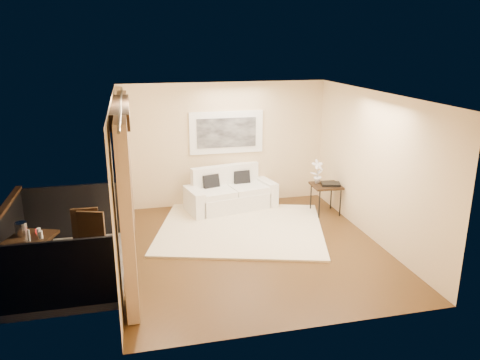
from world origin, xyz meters
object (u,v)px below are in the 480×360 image
object	(u,v)px
orchid	(318,172)
balcony_chair_far	(87,230)
ice_bucket	(21,229)
sofa	(230,194)
side_table	(326,187)
bistro_table	(31,242)
balcony_chair_near	(90,239)

from	to	relation	value
orchid	balcony_chair_far	size ratio (longest dim) A/B	0.52
balcony_chair_far	ice_bucket	world-z (taller)	balcony_chair_far
sofa	ice_bucket	distance (m)	4.42
side_table	orchid	xyz separation A→B (m)	(-0.16, 0.12, 0.32)
sofa	balcony_chair_far	bearing A→B (deg)	-156.71
sofa	ice_bucket	xyz separation A→B (m)	(-3.71, -2.36, 0.51)
bistro_table	balcony_chair_far	world-z (taller)	balcony_chair_far
bistro_table	balcony_chair_near	distance (m)	0.84
side_table	orchid	size ratio (longest dim) A/B	1.24
bistro_table	balcony_chair_near	size ratio (longest dim) A/B	0.79
side_table	balcony_chair_far	xyz separation A→B (m)	(-4.73, -1.24, -0.01)
balcony_chair_far	balcony_chair_near	size ratio (longest dim) A/B	0.99
orchid	ice_bucket	xyz separation A→B (m)	(-5.46, -1.72, -0.06)
ice_bucket	orchid	bearing A→B (deg)	17.52
balcony_chair_near	sofa	bearing A→B (deg)	59.19
sofa	balcony_chair_near	size ratio (longest dim) A/B	2.04
side_table	ice_bucket	bearing A→B (deg)	-164.09
side_table	balcony_chair_near	bearing A→B (deg)	-160.71
side_table	balcony_chair_far	bearing A→B (deg)	-165.35
bistro_table	sofa	bearing A→B (deg)	34.56
sofa	orchid	xyz separation A→B (m)	(1.75, -0.63, 0.57)
sofa	orchid	size ratio (longest dim) A/B	3.95
sofa	ice_bucket	size ratio (longest dim) A/B	10.20
balcony_chair_far	ice_bucket	distance (m)	1.00
side_table	orchid	distance (m)	0.37
side_table	orchid	bearing A→B (deg)	142.01
sofa	orchid	world-z (taller)	orchid
sofa	side_table	world-z (taller)	sofa
sofa	balcony_chair_near	bearing A→B (deg)	-150.96
balcony_chair_far	bistro_table	bearing A→B (deg)	33.11
orchid	ice_bucket	distance (m)	5.73
orchid	bistro_table	xyz separation A→B (m)	(-5.33, -1.83, -0.25)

